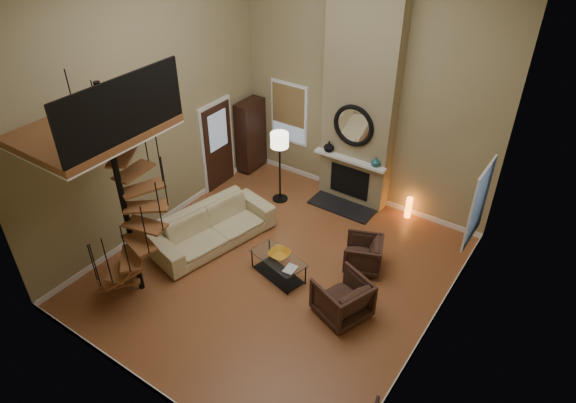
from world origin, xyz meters
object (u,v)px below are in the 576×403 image
Objects in this scene: hutch at (251,135)px; floor_lamp at (280,146)px; accent_lamp at (409,207)px; sofa at (213,226)px; armchair_near at (366,254)px; armchair_far at (345,301)px; coffee_table at (278,264)px.

hutch is 1.03× the size of floor_lamp.
sofa is at bearing -133.90° from accent_lamp.
armchair_far is at bearing -10.54° from armchair_near.
coffee_table is 2.85m from floor_lamp.
hutch is 1.48× the size of coffee_table.
coffee_table is at bearing -75.85° from armchair_far.
sofa is at bearing -74.16° from armchair_far.
coffee_table is at bearing -55.65° from floor_lamp.
armchair_near is (2.98, 1.02, -0.04)m from sofa.
sofa is 3.58× the size of armchair_near.
armchair_far is 1.55m from coffee_table.
sofa is 1.71m from coffee_table.
armchair_far is 3.95m from floor_lamp.
hutch reaches higher than floor_lamp.
accent_lamp is at bearing 3.63° from hutch.
sofa is 4.28m from accent_lamp.
sofa is at bearing -67.12° from hutch.
floor_lamp reaches higher than armchair_near.
sofa reaches higher than armchair_near.
floor_lamp is (-1.47, 2.16, 1.13)m from coffee_table.
hutch is 2.45× the size of armchair_near.
hutch is at bearing -104.21° from armchair_far.
accent_lamp is at bearing -31.13° from sofa.
armchair_near is 3.12m from floor_lamp.
floor_lamp reaches higher than coffee_table.
sofa is 1.50× the size of floor_lamp.
hutch is 0.69× the size of sofa.
armchair_far is at bearing -35.00° from hutch.
accent_lamp is (4.16, 0.26, -0.70)m from hutch.
hutch is at bearing -135.15° from armchair_near.
accent_lamp is at bearing -154.61° from armchair_far.
sofa is 5.20× the size of accent_lamp.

